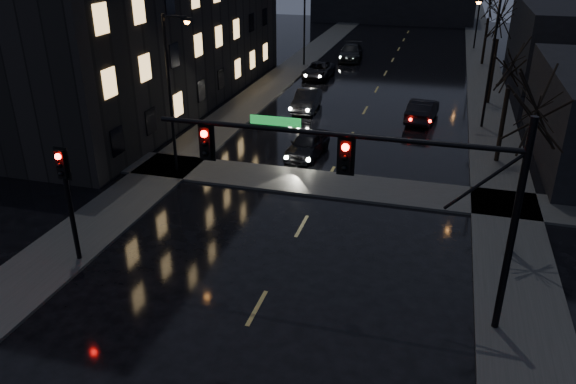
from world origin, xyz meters
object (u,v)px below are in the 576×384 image
Objects in this scene: oncoming_car_b at (307,100)px; lead_car at (422,110)px; oncoming_car_c at (318,70)px; oncoming_car_a at (307,144)px; oncoming_car_d at (351,52)px.

lead_car reaches higher than oncoming_car_b.
oncoming_car_c is 13.78m from lead_car.
oncoming_car_a is 26.76m from oncoming_car_d.
lead_car reaches higher than oncoming_car_c.
oncoming_car_b is 0.91× the size of oncoming_car_c.
lead_car is at bearing -70.47° from oncoming_car_d.
oncoming_car_a is 10.16m from lead_car.
oncoming_car_a is at bearing -89.33° from oncoming_car_d.
oncoming_car_d is 19.99m from lead_car.
oncoming_car_d is 1.16× the size of lead_car.
oncoming_car_d reaches higher than oncoming_car_a.
oncoming_car_b is at bearing 110.97° from oncoming_car_a.
lead_car is (8.01, -0.39, 0.04)m from oncoming_car_b.
oncoming_car_b is 8.02m from lead_car.
oncoming_car_d is at bearing 87.60° from oncoming_car_b.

